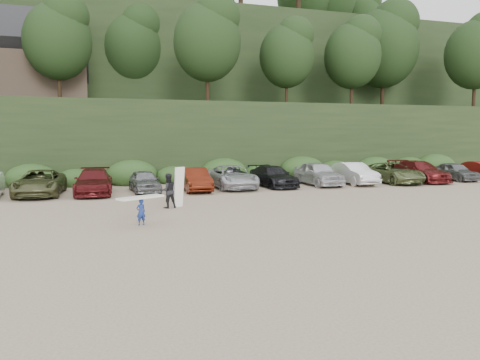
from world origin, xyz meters
name	(u,v)px	position (x,y,z in m)	size (l,w,h in m)	color
ground	(283,215)	(0.00, 0.00, 0.00)	(120.00, 120.00, 0.00)	tan
hillside_backdrop	(157,66)	(-0.26, 35.93, 11.22)	(90.00, 41.50, 28.00)	black
parked_cars	(252,177)	(2.11, 10.04, 0.74)	(39.56, 5.98, 1.65)	#BABABF
child_surfer	(141,206)	(-6.24, -0.38, 0.78)	(1.93, 1.36, 1.14)	navy
adult_surfer	(169,190)	(-4.47, 3.50, 0.85)	(1.32, 0.76, 1.98)	black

